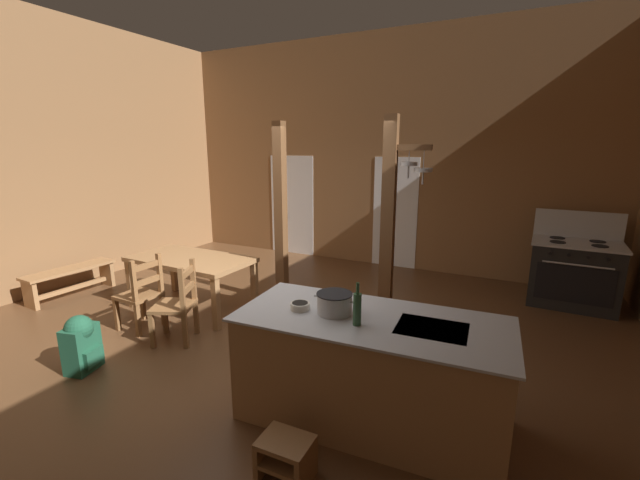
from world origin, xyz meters
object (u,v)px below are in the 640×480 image
at_px(kitchen_island, 370,370).
at_px(backpack, 81,342).
at_px(ladderback_chair_near_window, 178,304).
at_px(ladderback_chair_by_post, 141,294).
at_px(step_stool, 286,455).
at_px(bottle_tall_on_counter, 357,308).
at_px(stove_range, 573,272).
at_px(mixing_bowl_on_counter, 300,306).
at_px(dining_table, 191,264).
at_px(bench_along_left_wall, 71,277).
at_px(stockpot_on_counter, 334,303).

relative_size(kitchen_island, backpack, 3.72).
xyz_separation_m(ladderback_chair_near_window, ladderback_chair_by_post, (-0.64, 0.04, 0.00)).
relative_size(step_stool, bottle_tall_on_counter, 1.08).
bearing_deg(stove_range, mixing_bowl_on_counter, -121.50).
xyz_separation_m(dining_table, ladderback_chair_by_post, (-0.07, -0.79, -0.20)).
height_order(bench_along_left_wall, backpack, backpack).
height_order(ladderback_chair_near_window, bottle_tall_on_counter, bottle_tall_on_counter).
bearing_deg(dining_table, mixing_bowl_on_counter, -27.39).
distance_m(ladderback_chair_near_window, backpack, 1.02).
height_order(ladderback_chair_by_post, bottle_tall_on_counter, bottle_tall_on_counter).
xyz_separation_m(ladderback_chair_near_window, bench_along_left_wall, (-2.57, 0.35, -0.15)).
height_order(dining_table, ladderback_chair_near_window, ladderback_chair_near_window).
bearing_deg(kitchen_island, mixing_bowl_on_counter, -170.59).
height_order(dining_table, stockpot_on_counter, stockpot_on_counter).
height_order(stockpot_on_counter, bottle_tall_on_counter, bottle_tall_on_counter).
bearing_deg(mixing_bowl_on_counter, dining_table, 152.61).
xyz_separation_m(step_stool, dining_table, (-2.76, 2.03, 0.47)).
height_order(kitchen_island, dining_table, kitchen_island).
relative_size(dining_table, ladderback_chair_near_window, 1.82).
distance_m(backpack, bottle_tall_on_counter, 2.94).
relative_size(step_stool, stockpot_on_counter, 1.01).
distance_m(dining_table, stockpot_on_counter, 3.03).
bearing_deg(ladderback_chair_by_post, bottle_tall_on_counter, -10.23).
bearing_deg(ladderback_chair_near_window, stove_range, 38.55).
bearing_deg(stockpot_on_counter, stove_range, 61.39).
bearing_deg(bench_along_left_wall, stockpot_on_counter, -8.83).
bearing_deg(step_stool, backpack, 174.16).
bearing_deg(ladderback_chair_by_post, kitchen_island, -7.02).
relative_size(bench_along_left_wall, mixing_bowl_on_counter, 7.88).
xyz_separation_m(stove_range, dining_table, (-4.80, -2.54, 0.17)).
xyz_separation_m(mixing_bowl_on_counter, bottle_tall_on_counter, (0.54, -0.07, 0.11)).
bearing_deg(bottle_tall_on_counter, mixing_bowl_on_counter, 172.51).
relative_size(step_stool, ladderback_chair_near_window, 0.39).
height_order(kitchen_island, step_stool, kitchen_island).
bearing_deg(bench_along_left_wall, dining_table, 13.48).
height_order(kitchen_island, backpack, kitchen_island).
bearing_deg(bottle_tall_on_counter, stove_range, 65.15).
bearing_deg(ladderback_chair_by_post, stove_range, 34.37).
xyz_separation_m(ladderback_chair_by_post, mixing_bowl_on_counter, (2.53, -0.48, 0.49)).
relative_size(ladderback_chair_near_window, bench_along_left_wall, 0.74).
distance_m(bench_along_left_wall, backpack, 2.53).
distance_m(kitchen_island, dining_table, 3.28).
xyz_separation_m(ladderback_chair_by_post, bench_along_left_wall, (-1.93, 0.31, -0.15)).
bearing_deg(ladderback_chair_by_post, mixing_bowl_on_counter, -10.81).
relative_size(kitchen_island, dining_table, 1.28).
bearing_deg(dining_table, stockpot_on_counter, -23.84).
bearing_deg(dining_table, stove_range, 27.87).
distance_m(ladderback_chair_near_window, bottle_tall_on_counter, 2.55).
height_order(ladderback_chair_near_window, backpack, ladderback_chair_near_window).
bearing_deg(step_stool, dining_table, 143.73).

